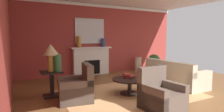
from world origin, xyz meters
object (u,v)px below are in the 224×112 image
object	(u,v)px
vase_mantel_left	(79,42)
vase_on_side_table	(58,63)
vase_tall_corner	(138,64)
armchair_near_window	(77,89)
potted_plant	(154,61)
fireplace	(91,62)
coffee_table	(130,82)
sofa	(174,76)
vase_mantel_right	(103,43)
armchair_facing_fireplace	(161,96)
mantel_mirror	(90,31)
table_lamp	(51,52)
side_table	(52,82)

from	to	relation	value
vase_mantel_left	vase_on_side_table	bearing A→B (deg)	-120.13
vase_on_side_table	vase_tall_corner	world-z (taller)	vase_on_side_table
armchair_near_window	potted_plant	world-z (taller)	armchair_near_window
fireplace	coffee_table	distance (m)	3.10
sofa	vase_mantel_right	xyz separation A→B (m)	(-1.32, 2.91, 1.10)
vase_mantel_left	potted_plant	distance (m)	3.64
armchair_near_window	armchair_facing_fireplace	distance (m)	2.07
vase_tall_corner	potted_plant	size ratio (longest dim) A/B	0.82
vase_mantel_left	potted_plant	size ratio (longest dim) A/B	0.56
mantel_mirror	armchair_facing_fireplace	bearing A→B (deg)	-90.72
table_lamp	potted_plant	world-z (taller)	table_lamp
fireplace	vase_on_side_table	world-z (taller)	fireplace
table_lamp	vase_mantel_left	distance (m)	2.69
armchair_near_window	armchair_facing_fireplace	world-z (taller)	same
mantel_mirror	vase_mantel_right	world-z (taller)	mantel_mirror
armchair_facing_fireplace	vase_mantel_left	distance (m)	4.51
armchair_near_window	side_table	size ratio (longest dim) A/B	1.36
armchair_near_window	mantel_mirror	bearing A→B (deg)	63.16
side_table	table_lamp	xyz separation A→B (m)	(0.00, -0.00, 0.82)
armchair_facing_fireplace	vase_mantel_right	bearing A→B (deg)	82.03
armchair_facing_fireplace	coffee_table	world-z (taller)	armchair_facing_fireplace
side_table	vase_mantel_right	size ratio (longest dim) A/B	1.85
fireplace	armchair_facing_fireplace	bearing A→B (deg)	-90.74
vase_on_side_table	armchair_near_window	bearing A→B (deg)	-58.64
table_lamp	vase_mantel_right	bearing A→B (deg)	40.38
armchair_facing_fireplace	vase_mantel_right	distance (m)	4.51
fireplace	mantel_mirror	distance (m)	1.34
table_lamp	vase_on_side_table	bearing A→B (deg)	-38.66
table_lamp	vase_mantel_left	world-z (taller)	vase_mantel_left
coffee_table	vase_tall_corner	world-z (taller)	vase_tall_corner
side_table	coffee_table	bearing A→B (deg)	-22.30
armchair_near_window	vase_mantel_left	xyz separation A→B (m)	(1.01, 2.91, 1.14)
armchair_near_window	vase_tall_corner	bearing A→B (deg)	34.63
mantel_mirror	armchair_near_window	size ratio (longest dim) A/B	1.40
armchair_near_window	vase_mantel_right	world-z (taller)	vase_mantel_right
armchair_near_window	table_lamp	xyz separation A→B (m)	(-0.50, 0.69, 0.92)
sofa	coffee_table	world-z (taller)	sofa
sofa	armchair_near_window	size ratio (longest dim) A/B	2.21
sofa	vase_mantel_right	world-z (taller)	vase_mantel_right
potted_plant	fireplace	bearing A→B (deg)	165.71
coffee_table	vase_on_side_table	xyz separation A→B (m)	(-1.87, 0.71, 0.60)
vase_tall_corner	vase_on_side_table	bearing A→B (deg)	-153.57
mantel_mirror	vase_mantel_left	bearing A→B (deg)	-162.82
side_table	potted_plant	size ratio (longest dim) A/B	0.84
armchair_facing_fireplace	table_lamp	xyz separation A→B (m)	(-2.00, 2.12, 0.92)
armchair_near_window	potted_plant	size ratio (longest dim) A/B	1.14
mantel_mirror	vase_on_side_table	xyz separation A→B (m)	(-1.91, -2.51, -0.97)
sofa	coffee_table	distance (m)	1.91
armchair_near_window	vase_mantel_right	size ratio (longest dim) A/B	2.51
coffee_table	potted_plant	world-z (taller)	potted_plant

